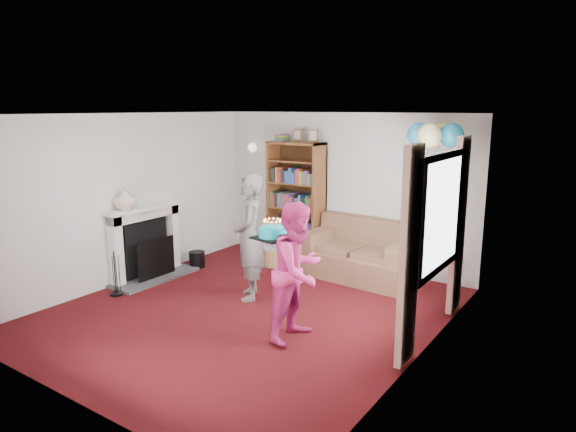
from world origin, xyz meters
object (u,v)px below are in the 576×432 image
Objects in this scene: sofa at (362,256)px; person_striped at (249,237)px; birthday_cake at (273,233)px; person_magenta at (298,271)px; bookcase at (297,203)px.

person_striped is (-0.88, -1.67, 0.53)m from sofa.
person_striped is at bearing 143.63° from birthday_cake.
birthday_cake is (-0.04, -2.28, 0.83)m from sofa.
person_magenta is (1.23, -0.68, -0.07)m from person_striped.
sofa is 1.96m from person_striped.
sofa is at bearing 114.88° from person_striped.
bookcase is 1.32× the size of sofa.
person_striped is at bearing -114.18° from sofa.
bookcase is 3.09m from person_magenta.
bookcase is 1.29× the size of person_striped.
birthday_cake is (1.31, -2.51, 0.18)m from bookcase.
bookcase is 5.70× the size of birthday_cake.
bookcase is at bearing 117.51° from birthday_cake.
birthday_cake is at bearing -62.49° from bookcase.
sofa is 2.41m from person_magenta.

